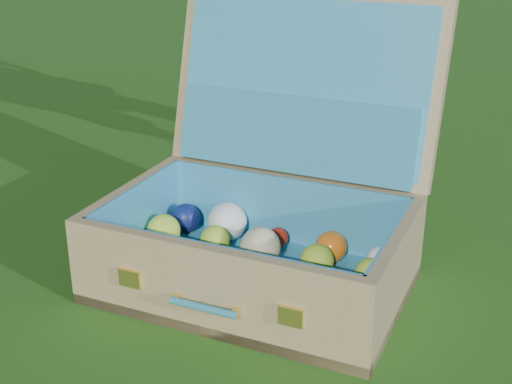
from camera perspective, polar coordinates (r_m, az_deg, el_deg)
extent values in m
plane|color=#215114|center=(1.60, -3.98, -9.34)|extent=(60.00, 60.00, 0.00)
cube|color=tan|center=(1.67, -0.19, -7.28)|extent=(0.80, 0.66, 0.02)
cube|color=tan|center=(1.46, -3.67, -8.04)|extent=(0.65, 0.26, 0.20)
cube|color=tan|center=(1.81, 2.59, -1.71)|extent=(0.65, 0.26, 0.20)
cube|color=tan|center=(1.77, -9.91, -2.52)|extent=(0.16, 0.39, 0.20)
cube|color=tan|center=(1.54, 11.09, -6.72)|extent=(0.16, 0.39, 0.20)
cube|color=teal|center=(1.66, -0.19, -6.81)|extent=(0.73, 0.60, 0.01)
cube|color=teal|center=(1.47, -3.40, -7.33)|extent=(0.59, 0.23, 0.18)
cube|color=teal|center=(1.79, 2.41, -1.54)|extent=(0.59, 0.23, 0.18)
cube|color=teal|center=(1.76, -9.50, -2.24)|extent=(0.15, 0.38, 0.18)
cube|color=teal|center=(1.54, 10.55, -6.20)|extent=(0.15, 0.38, 0.18)
cube|color=tan|center=(1.79, 3.91, 8.67)|extent=(0.70, 0.39, 0.45)
cube|color=teal|center=(1.77, 3.66, 8.72)|extent=(0.63, 0.33, 0.39)
cube|color=teal|center=(1.76, 3.04, 4.63)|extent=(0.60, 0.28, 0.19)
cube|color=#F2C659|center=(1.53, -10.06, -6.82)|extent=(0.05, 0.03, 0.04)
cube|color=#F2C659|center=(1.38, 2.79, -9.93)|extent=(0.05, 0.03, 0.04)
cylinder|color=teal|center=(1.44, -4.26, -9.22)|extent=(0.14, 0.07, 0.02)
cube|color=#F2C659|center=(1.48, -6.45, -8.45)|extent=(0.02, 0.02, 0.01)
cube|color=#F2C659|center=(1.42, -1.64, -9.65)|extent=(0.02, 0.02, 0.01)
sphere|color=#B07D17|center=(1.65, -10.08, -5.68)|extent=(0.09, 0.09, 0.09)
sphere|color=#B07D17|center=(1.58, -7.17, -6.76)|extent=(0.08, 0.08, 0.08)
sphere|color=#AC1D0D|center=(1.54, -2.51, -8.21)|extent=(0.05, 0.05, 0.05)
sphere|color=white|center=(1.48, 2.41, -8.38)|extent=(0.11, 0.11, 0.11)
sphere|color=beige|center=(1.44, 6.70, -10.18)|extent=(0.07, 0.07, 0.07)
sphere|color=#101B54|center=(1.70, -8.59, -4.94)|extent=(0.06, 0.06, 0.06)
sphere|color=orange|center=(1.65, -5.47, -5.59)|extent=(0.07, 0.07, 0.07)
sphere|color=#C9E538|center=(1.60, -0.82, -6.16)|extent=(0.08, 0.08, 0.08)
sphere|color=#C9E538|center=(1.56, 3.98, -7.09)|extent=(0.08, 0.08, 0.08)
sphere|color=orange|center=(1.53, 8.22, -8.54)|extent=(0.06, 0.06, 0.06)
sphere|color=#C9E538|center=(1.79, -7.39, -3.09)|extent=(0.08, 0.08, 0.08)
sphere|color=#C9E538|center=(1.74, -3.30, -3.88)|extent=(0.07, 0.07, 0.07)
sphere|color=beige|center=(1.68, 0.35, -4.44)|extent=(0.10, 0.10, 0.10)
sphere|color=#C9E538|center=(1.65, 4.91, -5.48)|extent=(0.08, 0.08, 0.08)
sphere|color=#C9E538|center=(1.60, 9.21, -6.57)|extent=(0.08, 0.08, 0.08)
sphere|color=#101B54|center=(1.87, -5.63, -2.07)|extent=(0.08, 0.08, 0.08)
sphere|color=white|center=(1.81, -2.32, -2.37)|extent=(0.10, 0.10, 0.10)
sphere|color=#AC1D0D|center=(1.78, 1.75, -3.67)|extent=(0.05, 0.05, 0.05)
sphere|color=orange|center=(1.72, 6.03, -4.37)|extent=(0.08, 0.08, 0.08)
sphere|color=white|center=(1.69, 9.84, -5.30)|extent=(0.06, 0.06, 0.06)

